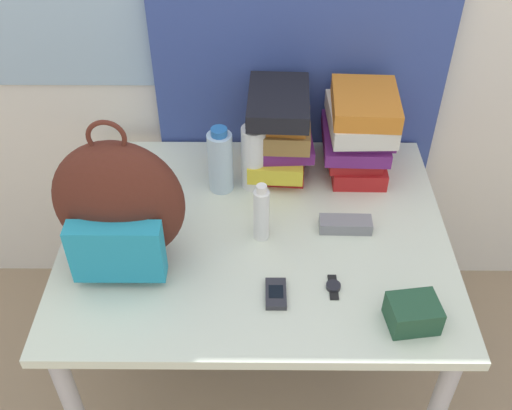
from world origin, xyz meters
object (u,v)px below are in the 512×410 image
sunglasses_case (345,224)px  cell_phone (276,294)px  book_stack_center (359,132)px  sports_bottle (254,156)px  backpack (119,208)px  book_stack_left (279,132)px  wristwatch (333,287)px  sunscreen_bottle (261,214)px  camera_pouch (413,313)px  water_bottle (220,161)px

sunglasses_case → cell_phone: bearing=-129.1°
book_stack_center → sports_bottle: size_ratio=1.21×
book_stack_center → sports_bottle: (-0.32, -0.08, -0.04)m
backpack → book_stack_left: bearing=43.4°
sports_bottle → wristwatch: bearing=-63.5°
book_stack_center → wristwatch: bearing=-102.5°
sunscreen_bottle → camera_pouch: bearing=-39.5°
book_stack_center → sunglasses_case: book_stack_center is taller
backpack → camera_pouch: (0.73, -0.22, -0.15)m
book_stack_center → camera_pouch: (0.07, -0.62, -0.11)m
sunglasses_case → backpack: bearing=-169.2°
sports_bottle → camera_pouch: sports_bottle is taller
wristwatch → sunglasses_case: bearing=76.4°
book_stack_left → sports_bottle: 0.12m
book_stack_center → sunscreen_bottle: bearing=-133.8°
sunglasses_case → book_stack_left: bearing=123.7°
sports_bottle → sunscreen_bottle: (0.02, -0.23, -0.02)m
wristwatch → book_stack_center: bearing=77.5°
sunscreen_bottle → book_stack_left: bearing=80.1°
water_bottle → cell_phone: water_bottle is taller
book_stack_left → cell_phone: (-0.02, -0.53, -0.14)m
cell_phone → camera_pouch: (0.33, -0.08, 0.03)m
book_stack_left → wristwatch: book_stack_left is taller
backpack → sunglasses_case: (0.61, 0.12, -0.16)m
cell_phone → wristwatch: cell_phone is taller
backpack → water_bottle: bearing=51.6°
water_bottle → wristwatch: water_bottle is taller
book_stack_left → water_bottle: size_ratio=1.29×
sunglasses_case → camera_pouch: bearing=-69.3°
camera_pouch → wristwatch: (-0.18, 0.11, -0.03)m
water_bottle → camera_pouch: bearing=-46.7°
book_stack_left → sports_bottle: (-0.08, -0.08, -0.04)m
sunglasses_case → camera_pouch: camera_pouch is taller
sunglasses_case → wristwatch: 0.23m
book_stack_left → cell_phone: 0.55m
cell_phone → camera_pouch: bearing=-14.2°
backpack → book_stack_left: backpack is taller
backpack → sunglasses_case: bearing=10.8°
sports_bottle → camera_pouch: size_ratio=1.76×
sunscreen_bottle → camera_pouch: 0.48m
backpack → sunscreen_bottle: size_ratio=2.35×
backpack → wristwatch: size_ratio=5.19×
book_stack_left → book_stack_center: same height
camera_pouch → wristwatch: bearing=148.3°
book_stack_center → sunglasses_case: (-0.06, -0.28, -0.13)m
book_stack_center → wristwatch: 0.54m
water_bottle → sports_bottle: 0.10m
sports_bottle → water_bottle: bearing=-171.9°
book_stack_left → cell_phone: book_stack_left is taller
wristwatch → cell_phone: bearing=-169.4°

